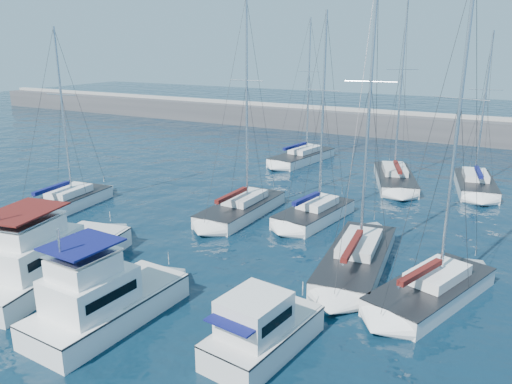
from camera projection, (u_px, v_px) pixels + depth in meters
The scene contains 13 objects.
ground at pixel (178, 298), 25.46m from camera, with size 220.00×220.00×0.00m, color black.
breakwater at pixel (407, 129), 68.89m from camera, with size 160.00×6.00×4.45m.
motor_yacht_port_inner at pixel (44, 260), 27.15m from camera, with size 5.59×11.05×4.69m.
motor_yacht_stbd_inner at pixel (102, 302), 22.76m from camera, with size 3.71×7.85×4.69m.
motor_yacht_stbd_outer at pixel (261, 332), 20.71m from camera, with size 3.37×5.95×3.20m.
sailboat_mid_a at pixel (66, 201), 39.18m from camera, with size 3.80×8.00×13.97m.
sailboat_mid_b at pixel (242, 208), 37.53m from camera, with size 3.18×8.64×15.90m.
sailboat_mid_c at pixel (314, 213), 36.44m from camera, with size 3.98×7.52×14.94m.
sailboat_mid_d at pixel (357, 258), 28.88m from camera, with size 4.22×10.02×16.86m.
sailboat_mid_e at pixel (432, 289), 25.16m from camera, with size 5.47×8.58×16.09m.
sailboat_back_a at pixel (302, 157), 54.50m from camera, with size 4.44×9.50×15.36m.
sailboat_back_b at pixel (395, 178), 45.94m from camera, with size 6.11×9.95×16.45m.
sailboat_back_c at pixel (475, 184), 43.99m from camera, with size 4.65×8.75×13.83m.
Camera 1 is at (14.45, -18.13, 12.48)m, focal length 35.00 mm.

